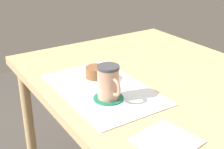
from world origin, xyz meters
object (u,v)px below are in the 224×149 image
Objects in this scene: pastry_plate at (96,78)px; coffee_mug at (109,82)px; pastry at (96,72)px; dining_table at (161,97)px.

coffee_mug reaches higher than pastry_plate.
pastry_plate is 0.03m from pastry.
pastry is at bearing 0.00° from pastry_plate.
pastry_plate is at bearing 164.81° from coffee_mug.
dining_table is at bearing 60.06° from pastry.
dining_table is 0.27m from pastry_plate.
coffee_mug is (0.16, -0.04, 0.06)m from pastry_plate.
coffee_mug reaches higher than dining_table.
dining_table is 0.28m from pastry.
coffee_mug reaches higher than pastry.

